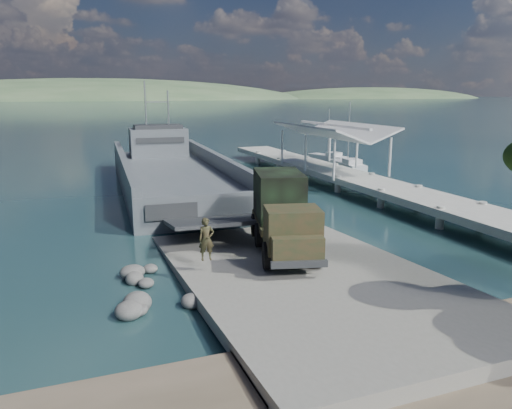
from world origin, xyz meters
name	(u,v)px	position (x,y,z in m)	size (l,w,h in m)	color
ground	(295,275)	(0.00, 0.00, 0.00)	(1400.00, 1400.00, 0.00)	#1D3F45
boat_ramp	(306,278)	(0.00, -1.00, 0.25)	(10.00, 18.00, 0.50)	gray
shoreline_rocks	(154,291)	(-6.20, 0.50, 0.00)	(3.20, 5.60, 0.90)	#52524F
distant_headlands	(118,100)	(50.00, 560.00, 0.00)	(1000.00, 240.00, 48.00)	#3A5837
pier	(338,167)	(13.00, 18.77, 1.60)	(6.40, 44.00, 6.10)	#999B91
landing_craft	(173,179)	(-0.82, 22.53, 0.80)	(10.13, 33.45, 9.82)	#4E585C
military_truck	(283,213)	(0.40, 2.34, 2.28)	(4.21, 8.03, 3.58)	black
soldier	(207,248)	(-3.79, 0.96, 1.43)	(0.68, 0.45, 1.86)	#24331C
sailboat_near	(348,166)	(18.61, 26.30, 0.38)	(2.38, 6.07, 7.21)	silver
sailboat_far	(329,158)	(20.10, 33.14, 0.33)	(3.02, 5.35, 6.27)	silver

